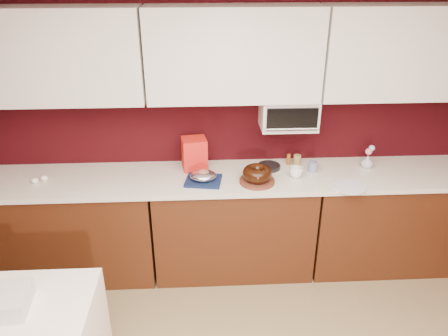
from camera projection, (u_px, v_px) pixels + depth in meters
name	position (u px, v px, depth m)	size (l,w,h in m)	color
wall_back	(232.00, 122.00, 3.69)	(4.00, 0.02, 2.50)	#32060A
base_cabinet_left	(77.00, 229.00, 3.70)	(1.31, 0.58, 0.86)	#46200E
base_cabinet_center	(233.00, 224.00, 3.77)	(1.31, 0.58, 0.86)	#46200E
base_cabinet_right	(384.00, 220.00, 3.83)	(1.31, 0.58, 0.86)	#46200E
countertop	(234.00, 178.00, 3.57)	(4.00, 0.62, 0.04)	silver
upper_cabinet_left	(53.00, 56.00, 3.22)	(1.31, 0.33, 0.70)	white
upper_cabinet_center	(234.00, 54.00, 3.28)	(1.31, 0.33, 0.70)	white
upper_cabinet_right	(407.00, 52.00, 3.34)	(1.31, 0.33, 0.70)	white
toaster_oven	(288.00, 113.00, 3.53)	(0.45, 0.30, 0.25)	white
toaster_oven_door	(292.00, 119.00, 3.38)	(0.40, 0.02, 0.18)	black
toaster_oven_handle	(292.00, 129.00, 3.40)	(0.02, 0.02, 0.42)	silver
cake_base	(257.00, 181.00, 3.45)	(0.28, 0.28, 0.03)	brown
bundt_cake	(257.00, 173.00, 3.42)	(0.23, 0.23, 0.10)	black
navy_towel	(203.00, 181.00, 3.46)	(0.28, 0.23, 0.02)	#121E43
foil_ham_nest	(203.00, 176.00, 3.44)	(0.21, 0.18, 0.08)	silver
roasted_ham	(203.00, 173.00, 3.43)	(0.10, 0.08, 0.06)	#A8574C
pandoro_box	(194.00, 154.00, 3.63)	(0.20, 0.18, 0.27)	red
dark_pan	(269.00, 167.00, 3.68)	(0.19, 0.19, 0.03)	black
coffee_mug	(296.00, 171.00, 3.52)	(0.09, 0.09, 0.10)	white
blue_jar	(313.00, 167.00, 3.61)	(0.07, 0.07, 0.09)	navy
flower_vase	(367.00, 161.00, 3.67)	(0.08, 0.08, 0.12)	#B6B9CF
flower_pink	(369.00, 152.00, 3.64)	(0.06, 0.06, 0.06)	pink
flower_blue	(372.00, 148.00, 3.65)	(0.05, 0.05, 0.05)	#9CD1F9
china_plate	(350.00, 187.00, 3.38)	(0.25, 0.25, 0.01)	white
amber_bottle	(289.00, 160.00, 3.73)	(0.03, 0.03, 0.10)	brown
paper_cup	(297.00, 160.00, 3.72)	(0.06, 0.06, 0.09)	olive
egg_left	(35.00, 181.00, 3.43)	(0.06, 0.05, 0.05)	white
egg_right	(44.00, 178.00, 3.48)	(0.06, 0.04, 0.04)	white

